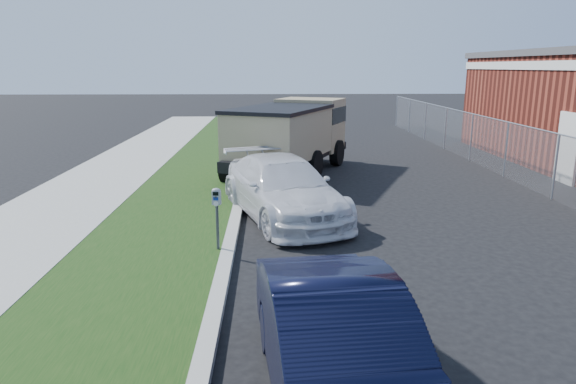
{
  "coord_description": "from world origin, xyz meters",
  "views": [
    {
      "loc": [
        -1.76,
        -9.45,
        3.56
      ],
      "look_at": [
        -1.4,
        1.0,
        1.0
      ],
      "focal_mm": 32.0,
      "sensor_mm": 36.0,
      "label": 1
    }
  ],
  "objects_px": {
    "navy_sedan": "(340,351)",
    "dump_truck": "(292,133)",
    "white_wagon": "(282,187)",
    "parking_meter": "(217,206)"
  },
  "relations": [
    {
      "from": "parking_meter",
      "to": "navy_sedan",
      "type": "relative_size",
      "value": 0.3
    },
    {
      "from": "parking_meter",
      "to": "navy_sedan",
      "type": "xyz_separation_m",
      "value": [
        1.74,
        -4.63,
        -0.33
      ]
    },
    {
      "from": "parking_meter",
      "to": "white_wagon",
      "type": "bearing_deg",
      "value": 71.05
    },
    {
      "from": "dump_truck",
      "to": "white_wagon",
      "type": "bearing_deg",
      "value": -70.94
    },
    {
      "from": "white_wagon",
      "to": "dump_truck",
      "type": "distance_m",
      "value": 5.4
    },
    {
      "from": "navy_sedan",
      "to": "dump_truck",
      "type": "xyz_separation_m",
      "value": [
        0.03,
        12.65,
        0.68
      ]
    },
    {
      "from": "navy_sedan",
      "to": "dump_truck",
      "type": "height_order",
      "value": "dump_truck"
    },
    {
      "from": "white_wagon",
      "to": "navy_sedan",
      "type": "distance_m",
      "value": 7.32
    },
    {
      "from": "parking_meter",
      "to": "navy_sedan",
      "type": "height_order",
      "value": "navy_sedan"
    },
    {
      "from": "dump_truck",
      "to": "parking_meter",
      "type": "bearing_deg",
      "value": -78.44
    }
  ]
}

